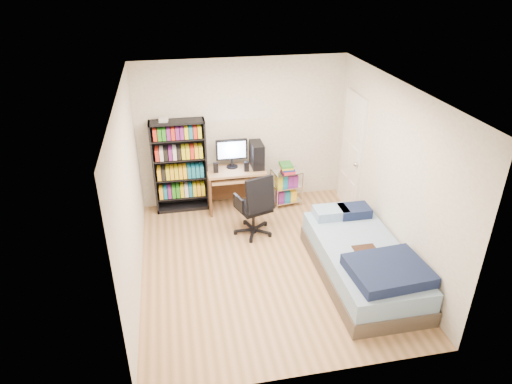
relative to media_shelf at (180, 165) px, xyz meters
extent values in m
cube|color=tan|center=(1.08, -1.84, -0.83)|extent=(3.50, 4.00, 0.04)
cube|color=white|center=(1.08, -1.84, 1.71)|extent=(3.50, 4.00, 0.04)
cube|color=white|center=(1.08, 0.18, 0.44)|extent=(3.50, 0.04, 2.50)
cube|color=white|center=(1.08, -3.86, 0.44)|extent=(3.50, 0.04, 2.50)
cube|color=white|center=(-0.69, -1.84, 0.44)|extent=(0.04, 4.00, 2.50)
cube|color=white|center=(2.85, -1.84, 0.44)|extent=(0.04, 4.00, 2.50)
cube|color=black|center=(0.00, 0.00, -0.02)|extent=(0.89, 0.30, 1.58)
cube|color=black|center=(0.00, 0.00, -0.57)|extent=(0.83, 0.28, 0.02)
cube|color=red|center=(0.00, -0.01, -0.45)|extent=(0.77, 0.24, 0.19)
cube|color=black|center=(0.00, 0.00, -0.22)|extent=(0.83, 0.28, 0.02)
cube|color=#157399|center=(0.00, -0.01, -0.11)|extent=(0.77, 0.24, 0.19)
cube|color=black|center=(0.00, 0.00, 0.13)|extent=(0.83, 0.28, 0.02)
cube|color=yellow|center=(0.00, -0.01, 0.24)|extent=(0.77, 0.24, 0.19)
cube|color=black|center=(0.00, 0.00, 0.47)|extent=(0.83, 0.28, 0.02)
cube|color=#25871D|center=(0.00, -0.01, 0.59)|extent=(0.77, 0.24, 0.19)
cube|color=silver|center=(-0.20, 0.00, 0.80)|extent=(0.14, 0.12, 0.07)
cube|color=#AA7E57|center=(0.91, -0.15, -0.11)|extent=(0.97, 0.53, 0.04)
cube|color=#38291F|center=(0.45, -0.15, -0.47)|extent=(0.04, 0.53, 0.69)
cube|color=#38291F|center=(1.38, -0.15, -0.47)|extent=(0.04, 0.53, 0.69)
cube|color=#38291F|center=(0.91, 0.10, -0.45)|extent=(0.93, 0.03, 0.63)
cube|color=#AA7E57|center=(0.91, -0.23, -0.20)|extent=(0.87, 0.44, 0.02)
cube|color=black|center=(0.91, -0.25, -0.18)|extent=(0.43, 0.15, 0.02)
cube|color=black|center=(0.87, -0.04, 0.23)|extent=(0.52, 0.05, 0.35)
cube|color=#C9DDFB|center=(0.87, -0.07, 0.23)|extent=(0.46, 0.01, 0.29)
cube|color=black|center=(1.28, -0.10, 0.13)|extent=(0.19, 0.41, 0.43)
cube|color=black|center=(0.57, -0.20, 0.00)|extent=(0.08, 0.08, 0.16)
cube|color=black|center=(1.08, -0.25, 0.00)|extent=(0.08, 0.08, 0.16)
cylinder|color=black|center=(1.05, -1.00, -0.55)|extent=(0.05, 0.05, 0.37)
cube|color=black|center=(1.05, -1.00, -0.35)|extent=(0.58, 0.58, 0.08)
cube|color=black|center=(1.11, -1.20, -0.04)|extent=(0.46, 0.27, 0.53)
cube|color=black|center=(0.81, -1.08, -0.22)|extent=(0.13, 0.29, 0.21)
cube|color=black|center=(1.29, -0.93, -0.22)|extent=(0.13, 0.29, 0.21)
cylinder|color=silver|center=(1.58, -0.39, -0.49)|extent=(0.02, 0.02, 0.64)
cylinder|color=silver|center=(2.04, -0.32, -0.49)|extent=(0.02, 0.02, 0.64)
cylinder|color=silver|center=(1.54, -0.07, -0.49)|extent=(0.02, 0.02, 0.64)
cylinder|color=silver|center=(1.99, 0.00, -0.49)|extent=(0.02, 0.02, 0.64)
cube|color=silver|center=(1.79, -0.20, -0.72)|extent=(0.51, 0.39, 0.02)
cube|color=silver|center=(1.79, -0.20, -0.45)|extent=(0.51, 0.39, 0.02)
cube|color=silver|center=(1.79, -0.20, -0.19)|extent=(0.51, 0.39, 0.02)
cube|color=red|center=(1.79, -0.20, -0.10)|extent=(0.23, 0.28, 0.15)
cube|color=#50463B|center=(2.27, -2.40, -0.70)|extent=(1.08, 2.16, 0.22)
cube|color=#7C9BB9|center=(2.27, -2.40, -0.47)|extent=(1.04, 2.12, 0.26)
cube|color=#121B3A|center=(2.33, -2.99, -0.27)|extent=(0.97, 0.82, 0.15)
cube|color=#ABD2F2|center=(2.11, -1.53, -0.27)|extent=(0.49, 0.32, 0.14)
cube|color=#121B3A|center=(2.47, -1.55, -0.27)|extent=(0.45, 0.32, 0.14)
cube|color=#452616|center=(2.27, -2.45, -0.33)|extent=(0.30, 0.24, 0.02)
cube|color=white|center=(2.81, -0.49, 0.19)|extent=(0.05, 0.80, 2.00)
sphere|color=silver|center=(2.75, -0.81, 0.14)|extent=(0.08, 0.08, 0.08)
camera|label=1|loc=(-0.08, -7.02, 3.10)|focal=32.00mm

